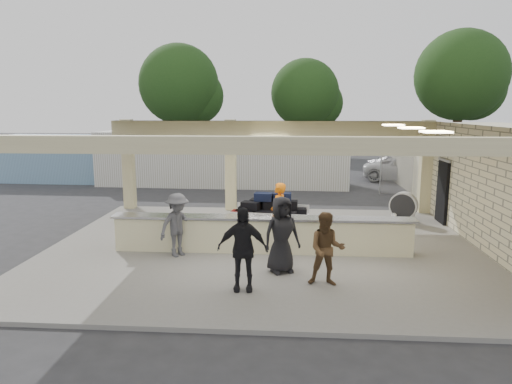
# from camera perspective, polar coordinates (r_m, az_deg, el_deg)

# --- Properties ---
(ground) EXTENTS (120.00, 120.00, 0.00)m
(ground) POSITION_cam_1_polar(r_m,az_deg,el_deg) (13.08, 0.85, -7.20)
(ground) COLOR #2B2B2E
(ground) RESTS_ON ground
(pavilion) EXTENTS (12.01, 10.00, 3.55)m
(pavilion) POSITION_cam_1_polar(r_m,az_deg,el_deg) (13.38, 1.93, -0.84)
(pavilion) COLOR slate
(pavilion) RESTS_ON ground
(baggage_counter) EXTENTS (8.20, 0.58, 0.98)m
(baggage_counter) POSITION_cam_1_polar(r_m,az_deg,el_deg) (12.44, 0.72, -5.32)
(baggage_counter) COLOR beige
(baggage_counter) RESTS_ON pavilion
(luggage_cart) EXTENTS (2.44, 1.67, 1.35)m
(luggage_cart) POSITION_cam_1_polar(r_m,az_deg,el_deg) (13.87, 1.63, -2.65)
(luggage_cart) COLOR silver
(luggage_cart) RESTS_ON pavilion
(drum_fan) EXTENTS (0.98, 0.70, 1.04)m
(drum_fan) POSITION_cam_1_polar(r_m,az_deg,el_deg) (16.47, 17.96, -1.67)
(drum_fan) COLOR silver
(drum_fan) RESTS_ON pavilion
(baggage_handler) EXTENTS (0.55, 0.73, 1.77)m
(baggage_handler) POSITION_cam_1_polar(r_m,az_deg,el_deg) (13.15, 2.81, -2.66)
(baggage_handler) COLOR orange
(baggage_handler) RESTS_ON pavilion
(passenger_a) EXTENTS (0.82, 0.40, 1.65)m
(passenger_a) POSITION_cam_1_polar(r_m,az_deg,el_deg) (10.17, 8.83, -7.07)
(passenger_a) COLOR brown
(passenger_a) RESTS_ON pavilion
(passenger_b) EXTENTS (1.08, 0.43, 1.82)m
(passenger_b) POSITION_cam_1_polar(r_m,az_deg,el_deg) (9.79, -1.73, -7.12)
(passenger_b) COLOR black
(passenger_b) RESTS_ON pavilion
(passenger_c) EXTENTS (1.02, 1.06, 1.68)m
(passenger_c) POSITION_cam_1_polar(r_m,az_deg,el_deg) (12.19, -9.77, -4.07)
(passenger_c) COLOR #47474C
(passenger_c) RESTS_ON pavilion
(passenger_d) EXTENTS (0.97, 0.71, 1.83)m
(passenger_d) POSITION_cam_1_polar(r_m,az_deg,el_deg) (10.85, 3.22, -5.33)
(passenger_d) COLOR black
(passenger_d) RESTS_ON pavilion
(car_white_a) EXTENTS (5.00, 3.47, 1.30)m
(car_white_a) POSITION_cam_1_polar(r_m,az_deg,el_deg) (26.31, 18.42, 2.65)
(car_white_a) COLOR silver
(car_white_a) RESTS_ON ground
(car_white_b) EXTENTS (5.13, 3.23, 1.52)m
(car_white_b) POSITION_cam_1_polar(r_m,az_deg,el_deg) (28.84, 24.52, 3.10)
(car_white_b) COLOR silver
(car_white_b) RESTS_ON ground
(car_dark) EXTENTS (4.01, 1.50, 1.32)m
(car_dark) POSITION_cam_1_polar(r_m,az_deg,el_deg) (27.57, 18.00, 3.03)
(car_dark) COLOR black
(car_dark) RESTS_ON ground
(container_white) EXTENTS (12.91, 3.00, 2.78)m
(container_white) POSITION_cam_1_polar(r_m,az_deg,el_deg) (23.77, -4.22, 4.17)
(container_white) COLOR silver
(container_white) RESTS_ON ground
(container_blue) EXTENTS (9.72, 2.57, 2.51)m
(container_blue) POSITION_cam_1_polar(r_m,az_deg,el_deg) (26.54, -20.13, 3.93)
(container_blue) COLOR #77A0BF
(container_blue) RESTS_ON ground
(tree_left) EXTENTS (6.60, 6.30, 9.00)m
(tree_left) POSITION_cam_1_polar(r_m,az_deg,el_deg) (37.59, -9.03, 12.76)
(tree_left) COLOR #382619
(tree_left) RESTS_ON ground
(tree_mid) EXTENTS (6.00, 5.60, 8.00)m
(tree_mid) POSITION_cam_1_polar(r_m,az_deg,el_deg) (38.66, 6.61, 11.82)
(tree_mid) COLOR #382619
(tree_mid) RESTS_ON ground
(tree_right) EXTENTS (7.20, 7.00, 10.00)m
(tree_right) POSITION_cam_1_polar(r_m,az_deg,el_deg) (40.07, 24.58, 12.71)
(tree_right) COLOR #382619
(tree_right) RESTS_ON ground
(adjacent_building) EXTENTS (6.00, 8.00, 3.20)m
(adjacent_building) POSITION_cam_1_polar(r_m,az_deg,el_deg) (24.23, 25.42, 3.81)
(adjacent_building) COLOR beige
(adjacent_building) RESTS_ON ground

